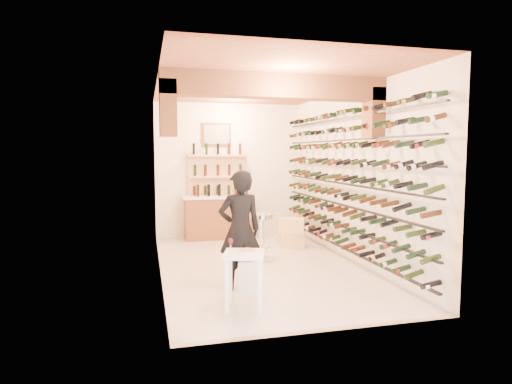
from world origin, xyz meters
TOP-DOWN VIEW (x-y plane):
  - ground at (0.00, 0.00)m, footprint 6.00×6.00m
  - room_shell at (0.00, -0.26)m, footprint 3.52×6.02m
  - wine_rack at (1.53, 0.00)m, footprint 0.32×5.70m
  - back_counter at (-0.30, 2.65)m, footprint 1.70×0.62m
  - back_shelving at (-0.30, 2.89)m, footprint 1.40×0.31m
  - tasting_table at (-0.75, -2.04)m, footprint 0.64×0.64m
  - white_stool at (-0.48, -1.29)m, footprint 0.44×0.44m
  - person at (-0.63, -1.22)m, footprint 0.68×0.47m
  - chrome_barstool at (0.13, 0.39)m, footprint 0.45×0.45m
  - crate_lower at (1.04, 1.33)m, footprint 0.55×0.42m
  - crate_upper at (1.04, 1.33)m, footprint 0.64×0.55m

SIDE VIEW (x-z plane):
  - ground at x=0.00m, z-range 0.00..0.00m
  - crate_lower at x=1.04m, z-range 0.00..0.31m
  - white_stool at x=-0.48m, z-range 0.00..0.44m
  - crate_upper at x=1.04m, z-range 0.31..0.62m
  - chrome_barstool at x=0.13m, z-range 0.07..0.95m
  - back_counter at x=-0.30m, z-range -0.11..1.18m
  - tasting_table at x=-0.75m, z-range 0.16..1.06m
  - person at x=-0.63m, z-range 0.00..1.77m
  - back_shelving at x=-0.30m, z-range -0.19..2.53m
  - wine_rack at x=1.53m, z-range 0.27..2.83m
  - room_shell at x=0.00m, z-range 0.65..3.86m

